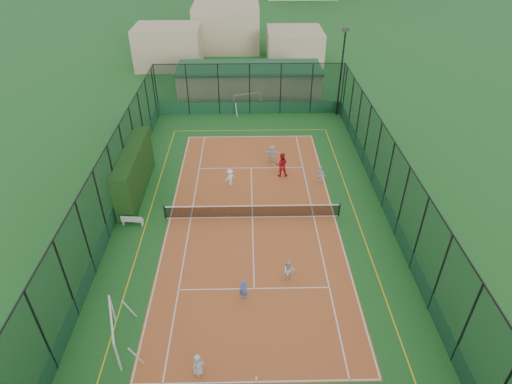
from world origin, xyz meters
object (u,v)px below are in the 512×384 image
white_bench (132,220)px  child_far_right (320,175)px  floodlight_ne (341,74)px  child_near_mid (244,290)px  clubhouse (249,81)px  child_far_left (230,177)px  child_near_right (289,271)px  coach (282,165)px  futsal_goal_near (115,332)px  child_near_left (198,365)px  child_far_back (272,154)px  futsal_goal_far (247,103)px

white_bench → child_far_right: 13.71m
floodlight_ne → child_near_mid: bearing=-111.2°
clubhouse → child_far_left: 18.11m
child_near_right → coach: coach is taller
white_bench → futsal_goal_near: 9.29m
floodlight_ne → child_near_right: size_ratio=5.96×
clubhouse → coach: bearing=-82.2°
child_near_left → child_far_right: (7.63, 15.45, 0.10)m
futsal_goal_near → child_far_back: (8.22, 17.15, -0.20)m
child_far_right → child_far_back: child_far_back is taller
white_bench → coach: bearing=35.7°
clubhouse → futsal_goal_near: (-6.52, -31.82, -0.62)m
child_near_right → child_far_right: (3.14, 9.82, 0.03)m
child_far_left → coach: 4.09m
child_far_left → child_far_right: 6.67m
clubhouse → child_far_left: (-1.59, -18.01, -0.90)m
white_bench → futsal_goal_far: futsal_goal_far is taller
child_near_right → coach: size_ratio=0.71×
clubhouse → futsal_goal_near: size_ratio=5.15×
child_far_left → child_far_right: (6.67, 0.06, 0.06)m
white_bench → child_far_right: child_far_right is taller
white_bench → child_far_left: (6.21, 4.62, 0.27)m
futsal_goal_near → child_far_right: futsal_goal_near is taller
clubhouse → child_far_right: (5.08, -17.96, -0.84)m
floodlight_ne → child_near_left: floodlight_ne is taller
child_near_right → floodlight_ne: bearing=75.2°
clubhouse → white_bench: (-7.80, -22.63, -1.17)m
white_bench → coach: 11.69m
futsal_goal_far → child_far_back: futsal_goal_far is taller
coach → child_near_right: bearing=89.5°
futsal_goal_far → white_bench: bearing=-131.0°
futsal_goal_near → child_near_mid: (5.96, 2.74, -0.31)m
child_far_left → child_far_back: 4.68m
child_far_left → coach: coach is taller
child_near_mid → coach: coach is taller
child_far_back → child_far_left: bearing=47.9°
futsal_goal_far → child_far_back: 10.43m
floodlight_ne → futsal_goal_far: bearing=173.7°
clubhouse → child_near_mid: size_ratio=12.02×
white_bench → child_near_left: 11.99m
child_near_right → futsal_goal_near: bearing=-152.7°
clubhouse → coach: 16.95m
floodlight_ne → clubhouse: size_ratio=0.54×
child_far_back → futsal_goal_near: bearing=66.8°
child_far_left → child_far_right: size_ratio=0.91×
futsal_goal_near → floodlight_ne: bearing=-48.5°
child_near_right → child_far_right: 10.31m
child_far_left → floodlight_ne: bearing=-167.8°
child_far_back → coach: coach is taller
clubhouse → child_near_right: clubhouse is taller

